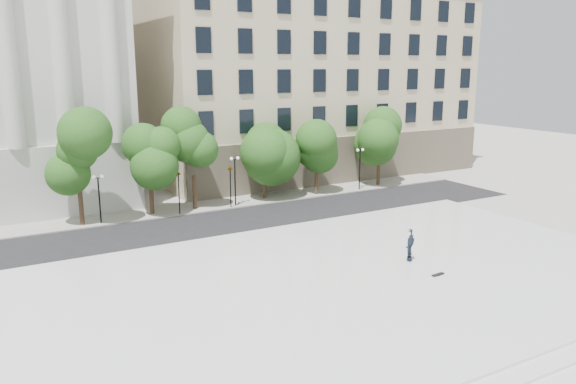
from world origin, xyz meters
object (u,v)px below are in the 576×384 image
traffic_light_east (230,166)px  skateboard (438,275)px  traffic_light_west (178,172)px  person_lying (409,257)px

traffic_light_east → skateboard: (3.33, -21.59, -3.24)m
traffic_light_west → skateboard: traffic_light_west is taller
person_lying → skateboard: (-0.16, -2.63, -0.23)m
traffic_light_east → skateboard: size_ratio=4.97×
traffic_light_east → person_lying: bearing=-79.6°
traffic_light_west → person_lying: (8.13, -18.96, -2.97)m
person_lying → skateboard: bearing=-134.1°
traffic_light_east → skateboard: traffic_light_east is taller
traffic_light_west → skateboard: (7.97, -21.59, -3.20)m
traffic_light_west → skateboard: 23.23m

